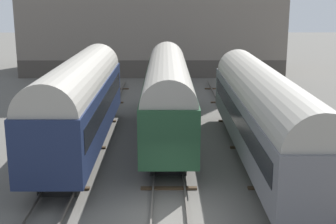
% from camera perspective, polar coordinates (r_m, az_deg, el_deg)
% --- Properties ---
extents(ground_plane, '(200.00, 200.00, 0.00)m').
position_cam_1_polar(ground_plane, '(19.15, 0.18, -12.94)').
color(ground_plane, '#56544F').
extents(track_left, '(2.60, 60.00, 0.26)m').
position_cam_1_polar(track_left, '(19.68, -14.74, -12.20)').
color(track_left, '#4C4742').
rests_on(track_left, ground).
extents(track_middle, '(2.60, 60.00, 0.26)m').
position_cam_1_polar(track_middle, '(19.09, 0.18, -12.56)').
color(track_middle, '#4C4742').
rests_on(track_middle, ground).
extents(track_right, '(2.60, 60.00, 0.26)m').
position_cam_1_polar(track_right, '(19.76, 15.03, -12.10)').
color(track_right, '#4C4742').
rests_on(track_right, ground).
extents(train_car_navy, '(2.99, 16.34, 5.37)m').
position_cam_1_polar(train_car_navy, '(26.75, -10.67, 1.60)').
color(train_car_navy, black).
rests_on(train_car_navy, ground).
extents(train_car_green, '(2.84, 18.26, 5.14)m').
position_cam_1_polar(train_car_green, '(29.44, -0.04, 2.74)').
color(train_car_green, black).
rests_on(train_car_green, ground).
extents(train_car_grey, '(2.95, 18.86, 5.06)m').
position_cam_1_polar(train_car_grey, '(24.79, 11.56, 0.17)').
color(train_car_grey, black).
rests_on(train_car_grey, ground).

